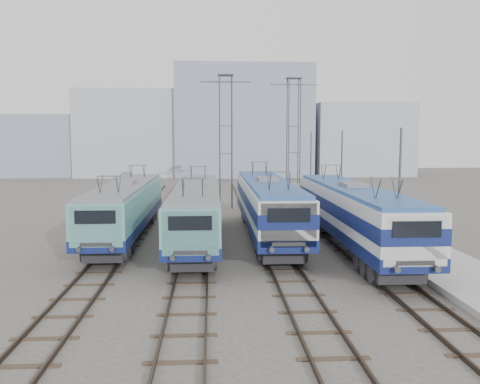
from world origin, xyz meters
The scene contains 15 objects.
ground centered at (0.00, 0.00, 0.00)m, with size 160.00×160.00×0.00m, color #514C47.
platform centered at (10.20, 8.00, 0.15)m, with size 4.00×70.00×0.30m, color #9E9E99.
locomotive_far_left centered at (-6.75, 8.11, 2.18)m, with size 2.76×17.43×3.28m.
locomotive_center_left centered at (-2.25, 6.20, 2.18)m, with size 2.76×17.42×3.28m.
locomotive_center_right centered at (2.25, 7.84, 2.34)m, with size 2.90×18.34×3.45m.
locomotive_far_right centered at (6.75, 4.03, 2.32)m, with size 2.88×18.19×3.42m.
catenary_tower_west centered at (0.00, 22.00, 6.64)m, with size 4.50×1.20×12.00m.
catenary_tower_east centered at (6.50, 24.00, 6.64)m, with size 4.50×1.20×12.00m.
mast_front centered at (8.60, 2.00, 3.50)m, with size 0.12×0.12×7.00m, color #3F4247.
mast_mid centered at (8.60, 14.00, 3.50)m, with size 0.12×0.12×7.00m, color #3F4247.
mast_rear centered at (8.60, 26.00, 3.50)m, with size 0.12×0.12×7.00m, color #3F4247.
building_west centered at (-14.00, 62.00, 7.00)m, with size 18.00×12.00×14.00m, color #9FA6B0.
building_center centered at (4.00, 62.00, 9.00)m, with size 22.00×14.00×18.00m, color gray.
building_east centered at (24.00, 62.00, 6.00)m, with size 16.00×12.00×12.00m, color #9FA6B0.
building_far_west centered at (-30.00, 62.00, 5.00)m, with size 14.00×10.00×10.00m, color gray.
Camera 1 is at (-1.31, -24.14, 6.54)m, focal length 38.00 mm.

